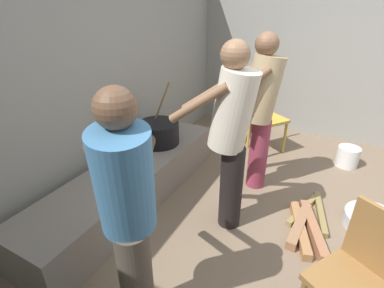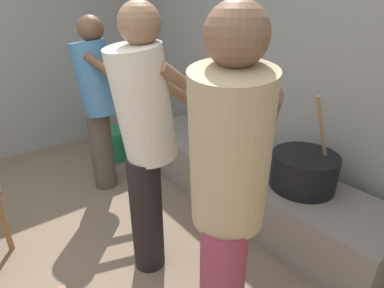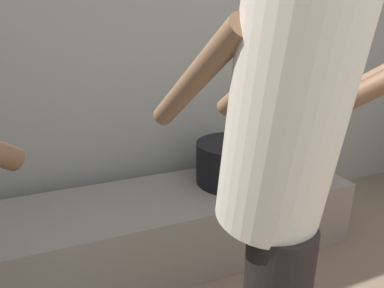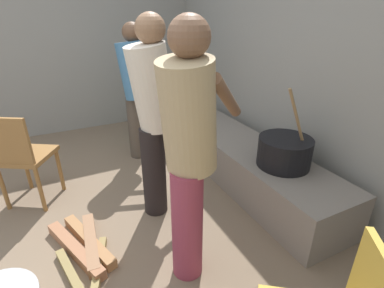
% 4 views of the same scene
% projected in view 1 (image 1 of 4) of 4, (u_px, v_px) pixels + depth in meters
% --- Properties ---
extents(ground_plane, '(10.07, 10.07, 0.00)m').
position_uv_depth(ground_plane, '(328.00, 251.00, 2.35)').
color(ground_plane, '#75604C').
extents(block_enclosure_rear, '(5.23, 0.20, 2.36)m').
position_uv_depth(block_enclosure_rear, '(94.00, 78.00, 2.82)').
color(block_enclosure_rear, gray).
rests_on(block_enclosure_rear, ground_plane).
extents(block_enclosure_right, '(0.20, 4.95, 2.36)m').
position_uv_depth(block_enclosure_right, '(362.00, 58.00, 3.82)').
color(block_enclosure_right, gray).
rests_on(block_enclosure_right, ground_plane).
extents(hearth_ledge, '(2.44, 0.60, 0.41)m').
position_uv_depth(hearth_ledge, '(133.00, 183.00, 2.89)').
color(hearth_ledge, slate).
rests_on(hearth_ledge, ground_plane).
extents(cooking_pot_main, '(0.45, 0.45, 0.70)m').
position_uv_depth(cooking_pot_main, '(159.00, 133.00, 3.18)').
color(cooking_pot_main, black).
rests_on(cooking_pot_main, hearth_ledge).
extents(cook_in_cream_shirt, '(0.40, 0.71, 1.63)m').
position_uv_depth(cook_in_cream_shirt, '(231.00, 131.00, 2.26)').
color(cook_in_cream_shirt, black).
rests_on(cook_in_cream_shirt, ground_plane).
extents(cook_in_blue_shirt, '(0.70, 0.66, 1.53)m').
position_uv_depth(cook_in_blue_shirt, '(128.00, 208.00, 1.50)').
color(cook_in_blue_shirt, '#4C4238').
rests_on(cook_in_blue_shirt, ground_plane).
extents(cook_in_tan_shirt, '(0.67, 0.72, 1.62)m').
position_uv_depth(cook_in_tan_shirt, '(261.00, 106.00, 2.80)').
color(cook_in_tan_shirt, '#8C3347').
rests_on(cook_in_tan_shirt, ground_plane).
extents(chair_yellow, '(0.56, 0.56, 0.88)m').
position_uv_depth(chair_yellow, '(266.00, 115.00, 3.81)').
color(chair_yellow, gold).
rests_on(chair_yellow, ground_plane).
extents(chair_brown_wood, '(0.55, 0.55, 0.88)m').
position_uv_depth(chair_brown_wood, '(362.00, 278.00, 1.55)').
color(chair_brown_wood, olive).
rests_on(chair_brown_wood, ground_plane).
extents(bucket_white_plastic, '(0.26, 0.26, 0.25)m').
position_uv_depth(bucket_white_plastic, '(348.00, 157.00, 3.54)').
color(bucket_white_plastic, silver).
rests_on(bucket_white_plastic, ground_plane).
extents(metal_mixing_bowl, '(0.48, 0.48, 0.13)m').
position_uv_depth(metal_mixing_bowl, '(372.00, 222.00, 2.57)').
color(metal_mixing_bowl, '#B7B7BC').
rests_on(metal_mixing_bowl, ground_plane).
extents(firewood_pile, '(0.98, 0.42, 0.08)m').
position_uv_depth(firewood_pile, '(306.00, 224.00, 2.59)').
color(firewood_pile, olive).
rests_on(firewood_pile, ground_plane).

